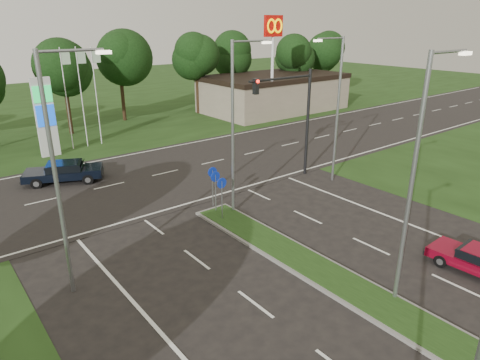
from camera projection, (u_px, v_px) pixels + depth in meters
verge_far at (33, 108)px, 51.72m from camera, size 160.00×50.00×0.02m
cross_road at (152, 176)px, 28.86m from camera, size 160.00×12.00×0.02m
median_kerb at (434, 336)px, 14.09m from camera, size 2.00×26.00×0.12m
commercial_building at (274, 93)px, 49.75m from camera, size 16.00×9.00×4.00m
streetlight_median_near at (417, 171)px, 14.40m from camera, size 2.53×0.22×9.00m
streetlight_median_far at (236, 120)px, 21.77m from camera, size 2.53×0.22×9.00m
streetlight_left_far at (60, 166)px, 14.91m from camera, size 2.53×0.22×9.00m
streetlight_right_far at (336, 103)px, 26.29m from camera, size 2.53×0.22×9.00m
traffic_signal at (294, 108)px, 26.97m from camera, size 5.10×0.42×7.00m
median_signs at (216, 184)px, 22.66m from camera, size 1.16×1.76×2.38m
gas_pylon at (48, 115)px, 32.23m from camera, size 5.80×1.26×8.00m
mcdonalds_sign at (273, 41)px, 42.38m from camera, size 2.20×0.47×10.40m
treeline_far at (65, 57)px, 38.29m from camera, size 6.00×6.00×9.90m
navy_sedan at (64, 172)px, 27.60m from camera, size 5.15×3.74×1.31m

